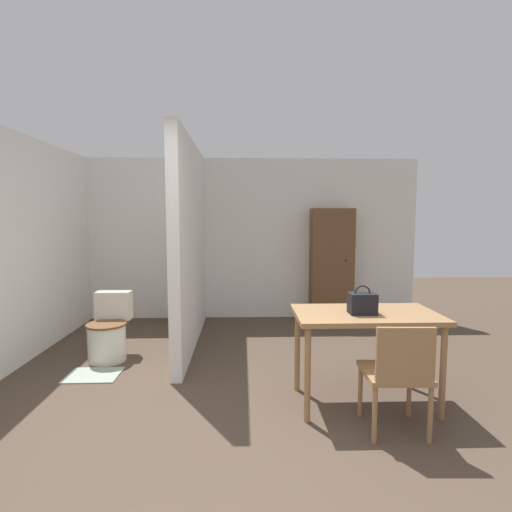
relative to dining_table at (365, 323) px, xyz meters
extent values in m
plane|color=#4C3D30|center=(-1.10, -0.97, -0.70)|extent=(16.00, 16.00, 0.00)
cube|color=white|center=(-1.10, 3.06, 0.55)|extent=(5.62, 0.12, 2.50)
cube|color=white|center=(-3.47, 1.01, 0.55)|extent=(0.12, 4.97, 2.50)
cube|color=white|center=(-1.68, 1.73, 0.55)|extent=(0.12, 2.53, 2.50)
cube|color=#997047|center=(0.00, 0.00, 0.07)|extent=(1.19, 0.69, 0.04)
cylinder|color=#997047|center=(-0.53, -0.29, -0.32)|extent=(0.05, 0.05, 0.76)
cylinder|color=#997047|center=(0.53, -0.29, -0.32)|extent=(0.05, 0.05, 0.76)
cylinder|color=#997047|center=(-0.53, 0.29, -0.32)|extent=(0.05, 0.05, 0.76)
cylinder|color=#997047|center=(0.53, 0.29, -0.32)|extent=(0.05, 0.05, 0.76)
cube|color=#997047|center=(0.09, -0.41, -0.27)|extent=(0.47, 0.47, 0.04)
cube|color=#997047|center=(0.09, -0.63, -0.05)|extent=(0.41, 0.05, 0.39)
cylinder|color=#997047|center=(-0.09, -0.21, -0.49)|extent=(0.04, 0.04, 0.42)
cylinder|color=#997047|center=(0.30, -0.23, -0.49)|extent=(0.04, 0.04, 0.42)
cylinder|color=#997047|center=(-0.11, -0.60, -0.49)|extent=(0.04, 0.04, 0.42)
cylinder|color=#997047|center=(0.28, -0.62, -0.49)|extent=(0.04, 0.04, 0.42)
cylinder|color=silver|center=(-2.55, 1.12, -0.50)|extent=(0.41, 0.41, 0.40)
cylinder|color=brown|center=(-2.55, 1.12, -0.29)|extent=(0.43, 0.43, 0.02)
cube|color=silver|center=(-2.55, 1.39, -0.14)|extent=(0.40, 0.18, 0.33)
cube|color=black|center=(-0.05, -0.05, 0.18)|extent=(0.22, 0.16, 0.17)
torus|color=black|center=(-0.05, -0.05, 0.27)|extent=(0.13, 0.01, 0.13)
cube|color=brown|center=(0.34, 2.81, 0.16)|extent=(0.64, 0.33, 1.73)
sphere|color=black|center=(0.51, 2.63, 0.25)|extent=(0.02, 0.02, 0.02)
cube|color=#99A899|center=(-2.55, 0.68, -0.70)|extent=(0.52, 0.40, 0.01)
camera|label=1|loc=(-1.04, -3.26, 0.89)|focal=28.00mm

